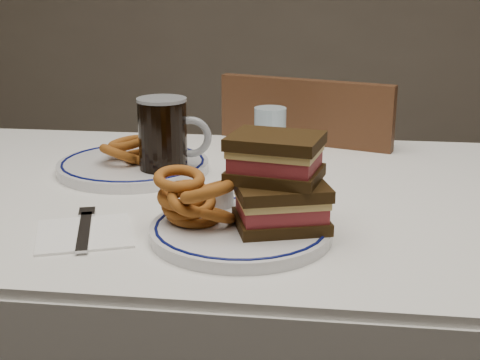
# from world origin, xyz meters

# --- Properties ---
(dining_table) EXTENTS (1.27, 0.87, 0.75)m
(dining_table) POSITION_xyz_m (0.00, 0.00, 0.64)
(dining_table) COLOR silver
(dining_table) RESTS_ON floor
(chair_far) EXTENTS (0.52, 0.52, 0.90)m
(chair_far) POSITION_xyz_m (0.20, 0.49, 0.49)
(chair_far) COLOR #3F2414
(chair_far) RESTS_ON floor
(main_plate) EXTENTS (0.27, 0.27, 0.02)m
(main_plate) POSITION_xyz_m (0.10, -0.22, 0.76)
(main_plate) COLOR silver
(main_plate) RESTS_ON dining_table
(reuben_sandwich) EXTENTS (0.16, 0.15, 0.14)m
(reuben_sandwich) POSITION_xyz_m (0.15, -0.21, 0.84)
(reuben_sandwich) COLOR black
(reuben_sandwich) RESTS_ON main_plate
(onion_rings_main) EXTENTS (0.13, 0.12, 0.10)m
(onion_rings_main) POSITION_xyz_m (0.02, -0.22, 0.81)
(onion_rings_main) COLOR #68360D
(onion_rings_main) RESTS_ON main_plate
(ketchup_ramekin) EXTENTS (0.05, 0.05, 0.03)m
(ketchup_ramekin) POSITION_xyz_m (0.05, -0.13, 0.78)
(ketchup_ramekin) COLOR silver
(ketchup_ramekin) RESTS_ON main_plate
(beer_mug) EXTENTS (0.14, 0.09, 0.16)m
(beer_mug) POSITION_xyz_m (-0.09, 0.06, 0.83)
(beer_mug) COLOR black
(beer_mug) RESTS_ON dining_table
(water_glass) EXTENTS (0.07, 0.07, 0.11)m
(water_glass) POSITION_xyz_m (0.10, 0.24, 0.80)
(water_glass) COLOR #A8C5D9
(water_glass) RESTS_ON dining_table
(far_plate) EXTENTS (0.30, 0.30, 0.02)m
(far_plate) POSITION_xyz_m (-0.16, 0.10, 0.76)
(far_plate) COLOR silver
(far_plate) RESTS_ON dining_table
(onion_rings_far) EXTENTS (0.13, 0.13, 0.07)m
(onion_rings_far) POSITION_xyz_m (-0.17, 0.10, 0.79)
(onion_rings_far) COLOR #68360D
(onion_rings_far) RESTS_ON far_plate
(napkin_fork) EXTENTS (0.18, 0.20, 0.01)m
(napkin_fork) POSITION_xyz_m (-0.14, -0.24, 0.75)
(napkin_fork) COLOR white
(napkin_fork) RESTS_ON dining_table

